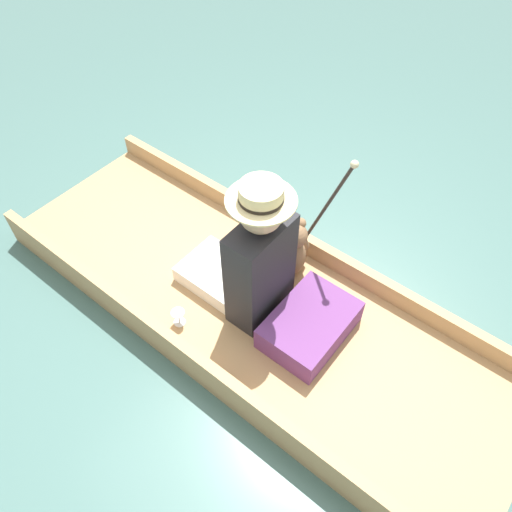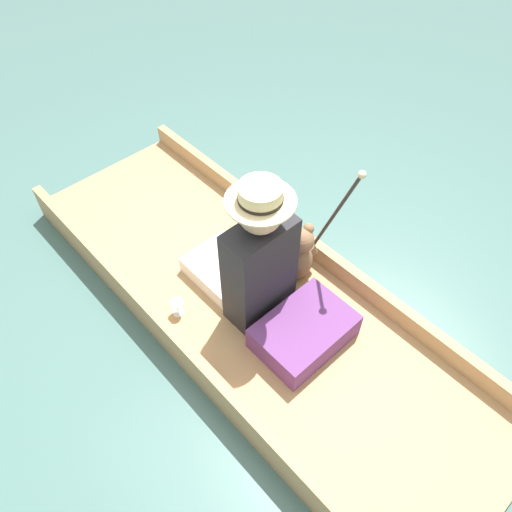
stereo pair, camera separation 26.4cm
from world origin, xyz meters
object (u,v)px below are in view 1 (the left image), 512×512
object	(u,v)px
seated_person	(251,261)
walking_cane	(326,207)
wine_glass	(178,315)
teddy_bear	(293,250)

from	to	relation	value
seated_person	walking_cane	xyz separation A→B (m)	(0.46, -0.16, 0.15)
wine_glass	walking_cane	xyz separation A→B (m)	(0.84, -0.39, 0.45)
seated_person	walking_cane	size ratio (longest dim) A/B	1.04
teddy_bear	walking_cane	distance (m)	0.37
teddy_bear	wine_glass	size ratio (longest dim) A/B	4.04
seated_person	wine_glass	xyz separation A→B (m)	(-0.38, 0.23, -0.30)
seated_person	walking_cane	bearing A→B (deg)	-28.15
walking_cane	seated_person	bearing A→B (deg)	161.11
teddy_bear	wine_glass	bearing A→B (deg)	158.72
teddy_bear	seated_person	bearing A→B (deg)	171.84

